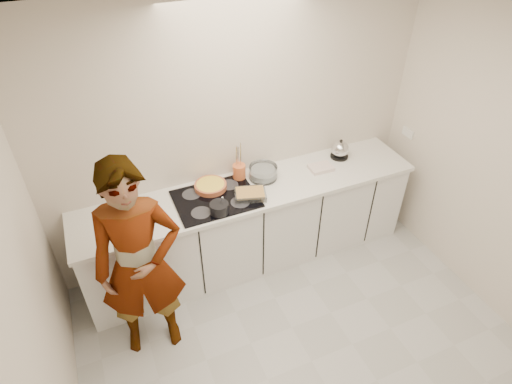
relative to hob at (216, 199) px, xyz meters
name	(u,v)px	position (x,y,z in m)	size (l,w,h in m)	color
floor	(312,361)	(0.35, -1.26, -0.92)	(3.60, 3.20, 0.00)	beige
ceiling	(356,50)	(0.35, -1.26, 1.68)	(3.60, 3.20, 0.00)	white
wall_back	(237,136)	(0.35, 0.34, 0.38)	(3.60, 0.00, 2.60)	beige
wall_left	(24,350)	(-1.45, -1.26, 0.38)	(0.00, 3.20, 2.60)	beige
base_cabinets	(251,227)	(0.35, 0.02, -0.48)	(3.20, 0.58, 0.87)	white
countertop	(251,190)	(0.35, 0.02, -0.03)	(3.24, 0.64, 0.04)	white
hob	(216,199)	(0.00, 0.00, 0.00)	(0.72, 0.54, 0.01)	black
tart_dish	(211,186)	(0.01, 0.16, 0.03)	(0.30, 0.30, 0.05)	#BC5E38
saucepan	(219,208)	(-0.03, -0.19, 0.05)	(0.19, 0.19, 0.15)	black
baking_dish	(250,194)	(0.29, -0.10, 0.04)	(0.32, 0.27, 0.05)	silver
mixing_bowl	(263,173)	(0.52, 0.14, 0.05)	(0.35, 0.35, 0.12)	silver
tea_towel	(321,168)	(1.10, 0.04, 0.01)	(0.22, 0.16, 0.04)	white
kettle	(340,150)	(1.38, 0.16, 0.08)	(0.22, 0.22, 0.21)	black
utensil_crock	(239,172)	(0.31, 0.21, 0.07)	(0.12, 0.12, 0.15)	orange
cook	(140,265)	(-0.78, -0.52, -0.01)	(0.66, 0.43, 1.82)	white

